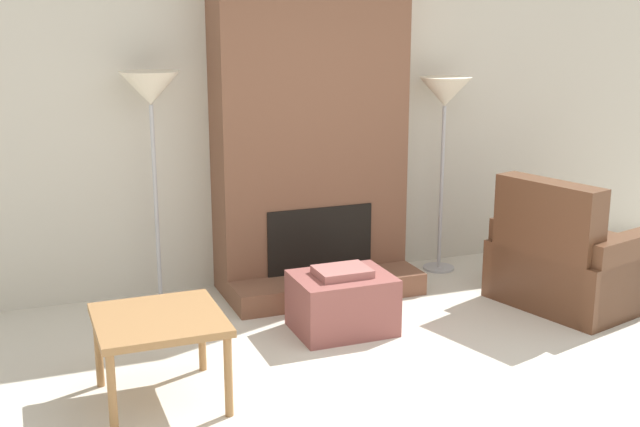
{
  "coord_description": "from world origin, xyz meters",
  "views": [
    {
      "loc": [
        -2.08,
        -3.14,
        2.04
      ],
      "look_at": [
        0.0,
        2.2,
        0.61
      ],
      "focal_mm": 45.0,
      "sensor_mm": 36.0,
      "label": 1
    }
  ],
  "objects_px": {
    "ottoman": "(342,302)",
    "floor_lamp_right": "(445,100)",
    "armchair": "(571,265)",
    "floor_lamp_left": "(151,99)",
    "side_table": "(159,327)"
  },
  "relations": [
    {
      "from": "ottoman",
      "to": "floor_lamp_right",
      "type": "xyz_separation_m",
      "value": [
        1.25,
        0.93,
        1.19
      ]
    },
    {
      "from": "floor_lamp_right",
      "to": "armchair",
      "type": "bearing_deg",
      "value": -64.81
    },
    {
      "from": "ottoman",
      "to": "armchair",
      "type": "height_order",
      "value": "armchair"
    },
    {
      "from": "ottoman",
      "to": "floor_lamp_left",
      "type": "xyz_separation_m",
      "value": [
        -1.03,
        0.93,
        1.28
      ]
    },
    {
      "from": "armchair",
      "to": "floor_lamp_left",
      "type": "relative_size",
      "value": 0.71
    },
    {
      "from": "ottoman",
      "to": "floor_lamp_right",
      "type": "relative_size",
      "value": 0.4
    },
    {
      "from": "armchair",
      "to": "floor_lamp_right",
      "type": "relative_size",
      "value": 0.76
    },
    {
      "from": "floor_lamp_right",
      "to": "ottoman",
      "type": "bearing_deg",
      "value": -143.43
    },
    {
      "from": "ottoman",
      "to": "armchair",
      "type": "relative_size",
      "value": 0.53
    },
    {
      "from": "side_table",
      "to": "floor_lamp_right",
      "type": "height_order",
      "value": "floor_lamp_right"
    },
    {
      "from": "floor_lamp_left",
      "to": "floor_lamp_right",
      "type": "distance_m",
      "value": 2.28
    },
    {
      "from": "ottoman",
      "to": "side_table",
      "type": "bearing_deg",
      "value": -156.54
    },
    {
      "from": "floor_lamp_left",
      "to": "side_table",
      "type": "bearing_deg",
      "value": -100.0
    },
    {
      "from": "armchair",
      "to": "floor_lamp_left",
      "type": "bearing_deg",
      "value": 53.99
    },
    {
      "from": "ottoman",
      "to": "floor_lamp_right",
      "type": "bearing_deg",
      "value": 36.57
    }
  ]
}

